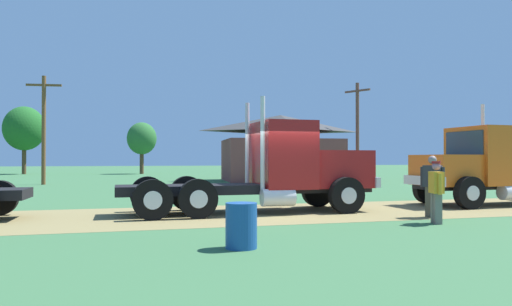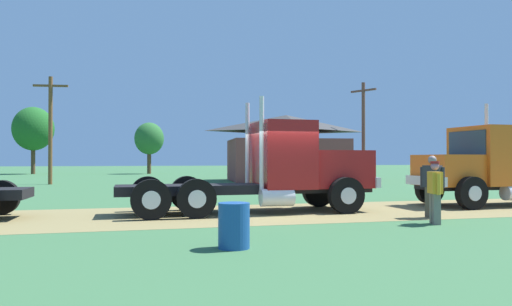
{
  "view_description": "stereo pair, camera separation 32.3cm",
  "coord_description": "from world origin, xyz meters",
  "px_view_note": "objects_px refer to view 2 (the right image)",
  "views": [
    {
      "loc": [
        -4.66,
        -14.25,
        1.69
      ],
      "look_at": [
        -0.52,
        0.97,
        1.87
      ],
      "focal_mm": 33.72,
      "sensor_mm": 36.0,
      "label": 1
    },
    {
      "loc": [
        -4.35,
        -14.33,
        1.69
      ],
      "look_at": [
        -0.52,
        0.97,
        1.87
      ],
      "focal_mm": 33.72,
      "sensor_mm": 36.0,
      "label": 2
    }
  ],
  "objects_px": {
    "steel_barrel": "(234,226)",
    "shed_building": "(286,149)",
    "truck_foreground_white": "(283,170)",
    "truck_near_left": "(491,170)",
    "visitor_by_barrel": "(435,190)",
    "utility_pole_far": "(363,128)",
    "visitor_walking_mid": "(432,183)",
    "utility_pole_near": "(50,127)"
  },
  "relations": [
    {
      "from": "steel_barrel",
      "to": "utility_pole_far",
      "type": "xyz_separation_m",
      "value": [
        14.74,
        24.01,
        3.51
      ]
    },
    {
      "from": "visitor_by_barrel",
      "to": "truck_foreground_white",
      "type": "bearing_deg",
      "value": 127.55
    },
    {
      "from": "truck_foreground_white",
      "to": "truck_near_left",
      "type": "xyz_separation_m",
      "value": [
        7.9,
        0.11,
        -0.04
      ]
    },
    {
      "from": "visitor_walking_mid",
      "to": "steel_barrel",
      "type": "bearing_deg",
      "value": -153.66
    },
    {
      "from": "steel_barrel",
      "to": "utility_pole_near",
      "type": "height_order",
      "value": "utility_pole_near"
    },
    {
      "from": "truck_foreground_white",
      "to": "shed_building",
      "type": "bearing_deg",
      "value": 72.02
    },
    {
      "from": "truck_foreground_white",
      "to": "shed_building",
      "type": "relative_size",
      "value": 0.85
    },
    {
      "from": "visitor_walking_mid",
      "to": "utility_pole_far",
      "type": "bearing_deg",
      "value": 68.18
    },
    {
      "from": "visitor_walking_mid",
      "to": "steel_barrel",
      "type": "xyz_separation_m",
      "value": [
        -6.4,
        -3.17,
        -0.55
      ]
    },
    {
      "from": "utility_pole_far",
      "to": "steel_barrel",
      "type": "bearing_deg",
      "value": -121.55
    },
    {
      "from": "utility_pole_near",
      "to": "truck_near_left",
      "type": "bearing_deg",
      "value": -46.63
    },
    {
      "from": "truck_foreground_white",
      "to": "visitor_by_barrel",
      "type": "relative_size",
      "value": 4.99
    },
    {
      "from": "utility_pole_near",
      "to": "visitor_walking_mid",
      "type": "bearing_deg",
      "value": -57.87
    },
    {
      "from": "utility_pole_near",
      "to": "steel_barrel",
      "type": "bearing_deg",
      "value": -73.79
    },
    {
      "from": "visitor_by_barrel",
      "to": "shed_building",
      "type": "xyz_separation_m",
      "value": [
        3.77,
        24.4,
        1.56
      ]
    },
    {
      "from": "truck_near_left",
      "to": "visitor_by_barrel",
      "type": "relative_size",
      "value": 5.04
    },
    {
      "from": "visitor_walking_mid",
      "to": "utility_pole_far",
      "type": "xyz_separation_m",
      "value": [
        8.35,
        20.85,
        2.96
      ]
    },
    {
      "from": "visitor_by_barrel",
      "to": "utility_pole_near",
      "type": "xyz_separation_m",
      "value": [
        -12.92,
        22.85,
        2.89
      ]
    },
    {
      "from": "steel_barrel",
      "to": "shed_building",
      "type": "relative_size",
      "value": 0.09
    },
    {
      "from": "visitor_walking_mid",
      "to": "utility_pole_near",
      "type": "bearing_deg",
      "value": 122.13
    },
    {
      "from": "shed_building",
      "to": "visitor_by_barrel",
      "type": "bearing_deg",
      "value": -98.79
    },
    {
      "from": "truck_foreground_white",
      "to": "shed_building",
      "type": "xyz_separation_m",
      "value": [
        6.69,
        20.61,
        1.12
      ]
    },
    {
      "from": "shed_building",
      "to": "utility_pole_near",
      "type": "height_order",
      "value": "utility_pole_near"
    },
    {
      "from": "truck_near_left",
      "to": "shed_building",
      "type": "relative_size",
      "value": 0.86
    },
    {
      "from": "truck_near_left",
      "to": "utility_pole_near",
      "type": "distance_m",
      "value": 26.18
    },
    {
      "from": "visitor_by_barrel",
      "to": "utility_pole_far",
      "type": "relative_size",
      "value": 0.22
    },
    {
      "from": "truck_foreground_white",
      "to": "utility_pole_near",
      "type": "distance_m",
      "value": 21.66
    },
    {
      "from": "shed_building",
      "to": "utility_pole_far",
      "type": "bearing_deg",
      "value": -24.51
    },
    {
      "from": "truck_foreground_white",
      "to": "steel_barrel",
      "type": "distance_m",
      "value": 6.5
    },
    {
      "from": "visitor_walking_mid",
      "to": "utility_pole_near",
      "type": "xyz_separation_m",
      "value": [
        -13.62,
        21.7,
        2.8
      ]
    },
    {
      "from": "visitor_walking_mid",
      "to": "utility_pole_far",
      "type": "height_order",
      "value": "utility_pole_far"
    },
    {
      "from": "steel_barrel",
      "to": "utility_pole_far",
      "type": "relative_size",
      "value": 0.12
    },
    {
      "from": "truck_near_left",
      "to": "utility_pole_near",
      "type": "bearing_deg",
      "value": 133.37
    },
    {
      "from": "visitor_walking_mid",
      "to": "utility_pole_near",
      "type": "distance_m",
      "value": 25.77
    },
    {
      "from": "shed_building",
      "to": "utility_pole_far",
      "type": "xyz_separation_m",
      "value": [
        5.28,
        -2.41,
        1.5
      ]
    },
    {
      "from": "shed_building",
      "to": "utility_pole_far",
      "type": "distance_m",
      "value": 5.99
    },
    {
      "from": "steel_barrel",
      "to": "utility_pole_far",
      "type": "bearing_deg",
      "value": 58.45
    },
    {
      "from": "truck_foreground_white",
      "to": "visitor_walking_mid",
      "type": "distance_m",
      "value": 4.5
    },
    {
      "from": "visitor_by_barrel",
      "to": "steel_barrel",
      "type": "height_order",
      "value": "visitor_by_barrel"
    },
    {
      "from": "steel_barrel",
      "to": "utility_pole_near",
      "type": "xyz_separation_m",
      "value": [
        -7.23,
        24.86,
        3.35
      ]
    },
    {
      "from": "visitor_walking_mid",
      "to": "visitor_by_barrel",
      "type": "height_order",
      "value": "visitor_walking_mid"
    },
    {
      "from": "truck_near_left",
      "to": "steel_barrel",
      "type": "bearing_deg",
      "value": -151.0
    }
  ]
}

